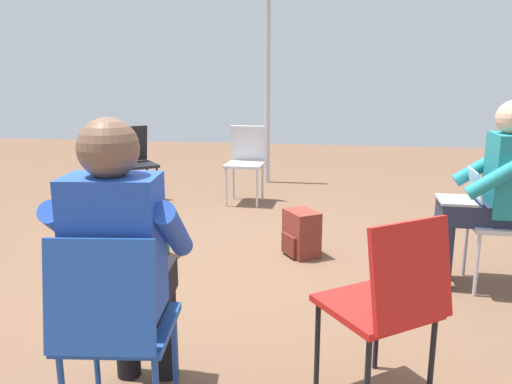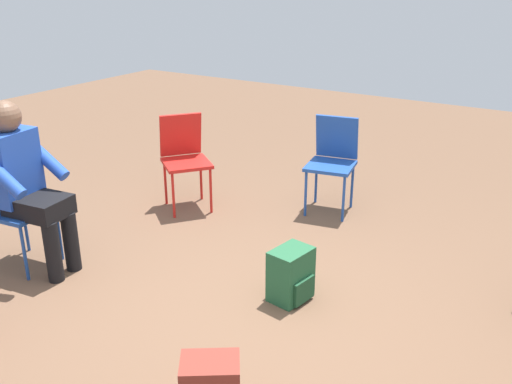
% 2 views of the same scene
% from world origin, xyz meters
% --- Properties ---
extents(ground_plane, '(14.00, 14.00, 0.00)m').
position_xyz_m(ground_plane, '(0.00, 0.00, 0.00)').
color(ground_plane, brown).
extents(chair_west, '(0.48, 0.45, 0.85)m').
position_xyz_m(chair_west, '(-1.86, -0.12, 0.50)').
color(chair_west, '#1E4799').
rests_on(chair_west, ground).
extents(chair_northeast, '(0.58, 0.58, 0.85)m').
position_xyz_m(chair_northeast, '(1.72, 1.28, 0.50)').
color(chair_northeast, black).
rests_on(chair_northeast, ground).
extents(chair_southwest, '(0.58, 0.57, 0.85)m').
position_xyz_m(chair_southwest, '(-1.50, -1.13, 0.50)').
color(chair_southwest, red).
rests_on(chair_southwest, ground).
extents(chair_east, '(0.45, 0.41, 0.85)m').
position_xyz_m(chair_east, '(1.96, 0.07, 0.50)').
color(chair_east, '#B7B7BC').
rests_on(chair_east, ground).
extents(person_with_laptop, '(0.50, 0.53, 1.24)m').
position_xyz_m(person_with_laptop, '(-0.10, -1.90, 0.69)').
color(person_with_laptop, '#23283D').
rests_on(person_with_laptop, ground).
extents(person_in_blue, '(0.55, 0.54, 1.24)m').
position_xyz_m(person_in_blue, '(-1.70, -0.10, 0.69)').
color(person_in_blue, black).
rests_on(person_in_blue, ground).
extents(backpack_near_laptop_user, '(0.28, 0.31, 0.36)m').
position_xyz_m(backpack_near_laptop_user, '(0.09, 0.52, 0.16)').
color(backpack_near_laptop_user, '#235B38').
rests_on(backpack_near_laptop_user, ground).
extents(backpack_by_empty_chair, '(0.34, 0.32, 0.36)m').
position_xyz_m(backpack_by_empty_chair, '(0.31, -0.67, 0.16)').
color(backpack_by_empty_chair, maroon).
rests_on(backpack_by_empty_chair, ground).
extents(tent_pole_far, '(0.07, 0.07, 2.44)m').
position_xyz_m(tent_pole_far, '(3.07, -0.02, 1.22)').
color(tent_pole_far, '#B2B2B7').
rests_on(tent_pole_far, ground).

